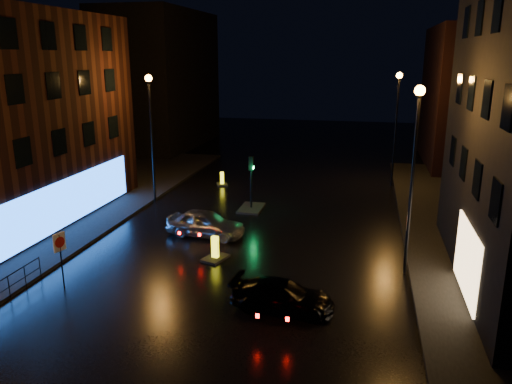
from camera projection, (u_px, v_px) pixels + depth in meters
ground at (197, 320)px, 18.60m from camera, size 120.00×120.00×0.00m
pavement_left at (14, 223)px, 29.05m from camera, size 12.00×44.00×0.15m
building_far_left at (161, 80)px, 53.03m from camera, size 8.00×16.00×14.00m
building_far_right at (476, 97)px, 43.95m from camera, size 8.00×14.00×12.00m
street_lamp_lfar at (151, 120)px, 31.93m from camera, size 0.44×0.44×8.37m
street_lamp_rnear at (415, 153)px, 21.12m from camera, size 0.44×0.44×8.37m
street_lamp_rfar at (397, 112)px, 36.17m from camera, size 0.44×0.44×8.37m
traffic_signal at (251, 202)px, 31.89m from camera, size 1.40×2.40×3.45m
silver_hatchback at (206, 223)px, 27.08m from camera, size 4.41×2.14×1.45m
dark_sedan at (283, 296)px, 19.25m from camera, size 4.12×1.91×1.16m
bollard_near at (215, 254)px, 24.10m from camera, size 1.24×1.54×1.17m
bollard_far at (222, 182)px, 37.88m from camera, size 1.15×1.36×1.01m
road_sign_left at (60, 247)px, 20.85m from camera, size 0.23×0.57×2.42m
road_sign_right at (407, 225)px, 23.71m from camera, size 0.12×0.56×2.32m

